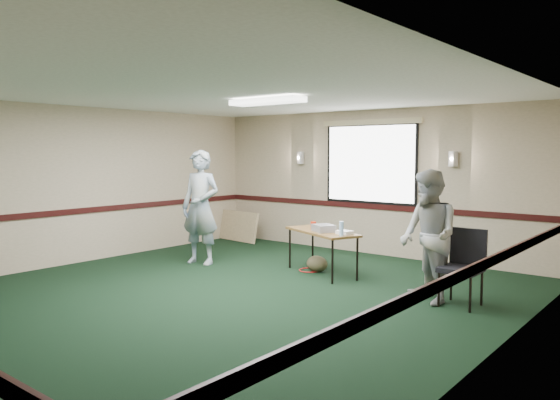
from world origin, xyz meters
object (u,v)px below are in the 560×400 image
Objects in this scene: projector at (323,228)px; conference_chair at (464,261)px; person_left at (200,207)px; person_right at (429,236)px; folding_table at (322,234)px.

projector is 2.30m from conference_chair.
person_left reaches higher than projector.
person_right is (-0.40, -0.18, 0.29)m from conference_chair.
person_right is (1.88, -0.40, 0.11)m from projector.
conference_chair is 4.48m from person_left.
person_left is (-2.08, -0.64, 0.34)m from folding_table.
folding_table is at bearing 4.61° from person_left.
folding_table is at bearing 173.05° from conference_chair.
person_left reaches higher than conference_chair.
person_right is at bearing 17.48° from projector.
conference_chair reaches higher than projector.
projector is at bearing 1.91° from person_left.
folding_table is 0.87× the size of person_right.
person_left is (-2.17, -0.55, 0.23)m from projector.
folding_table is 2.04m from person_right.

